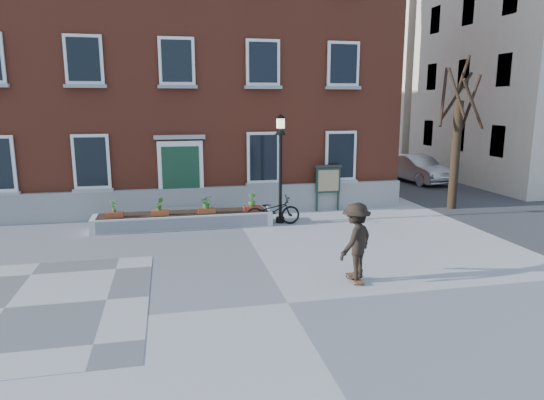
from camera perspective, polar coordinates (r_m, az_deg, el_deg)
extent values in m
plane|color=#9C9C9E|center=(10.89, 1.88, -12.02)|extent=(100.00, 100.00, 0.00)
cube|color=#58595B|center=(12.07, -28.91, -11.07)|extent=(6.00, 6.00, 0.01)
imported|color=black|center=(17.34, 0.07, -1.27)|extent=(1.98, 0.71, 1.04)
imported|color=#B0B3B5|center=(27.81, 16.67, 3.54)|extent=(2.19, 4.67, 1.48)
cube|color=brown|center=(23.75, -11.43, 15.25)|extent=(18.00, 10.00, 12.00)
cube|color=gray|center=(18.95, -10.54, -0.27)|extent=(18.00, 0.24, 1.10)
cube|color=#A6A7A1|center=(18.92, -10.48, -1.68)|extent=(2.60, 0.80, 0.20)
cube|color=gray|center=(19.03, -10.51, -0.99)|extent=(2.20, 0.50, 0.20)
cube|color=white|center=(18.81, -10.67, 3.04)|extent=(1.70, 0.12, 2.50)
cube|color=#163D25|center=(18.77, -10.65, 2.72)|extent=(1.40, 0.06, 2.30)
cube|color=#A1A19B|center=(18.62, -10.82, 7.29)|extent=(1.90, 0.25, 0.15)
cube|color=white|center=(18.91, -20.48, 4.24)|extent=(1.30, 0.10, 2.00)
cube|color=black|center=(18.86, -20.50, 4.22)|extent=(1.08, 0.04, 1.78)
cube|color=#A5A5A0|center=(19.00, -20.29, 1.05)|extent=(1.44, 0.20, 0.12)
cube|color=white|center=(18.85, -21.27, 15.15)|extent=(1.30, 0.10, 1.70)
cube|color=black|center=(18.80, -21.29, 15.16)|extent=(1.08, 0.04, 1.48)
cube|color=#979893|center=(18.74, -21.09, 12.40)|extent=(1.44, 0.20, 0.12)
cube|color=white|center=(18.65, -11.15, 15.74)|extent=(1.30, 0.10, 1.70)
cube|color=black|center=(18.60, -11.15, 15.76)|extent=(1.08, 0.04, 1.48)
cube|color=gray|center=(18.54, -11.04, 12.96)|extent=(1.44, 0.20, 0.12)
cube|color=white|center=(19.06, -1.03, 5.01)|extent=(1.30, 0.10, 2.00)
cube|color=black|center=(19.01, -1.00, 5.00)|extent=(1.08, 0.04, 1.78)
cube|color=gray|center=(19.15, -0.99, 1.84)|extent=(1.44, 0.20, 0.12)
cube|color=white|center=(19.00, -1.07, 15.87)|extent=(1.30, 0.10, 1.70)
cube|color=black|center=(18.95, -1.04, 15.88)|extent=(1.08, 0.04, 1.48)
cube|color=#A09F9A|center=(18.89, -1.03, 13.13)|extent=(1.44, 0.20, 0.12)
cube|color=white|center=(19.92, 8.07, 5.18)|extent=(1.30, 0.10, 2.00)
cube|color=black|center=(19.87, 8.12, 5.16)|extent=(1.08, 0.04, 1.78)
cube|color=#A7A7A2|center=(20.00, 8.05, 2.14)|extent=(1.44, 0.20, 0.12)
cube|color=white|center=(19.86, 8.38, 15.56)|extent=(1.30, 0.10, 1.70)
cube|color=black|center=(19.81, 8.43, 15.57)|extent=(1.08, 0.04, 1.48)
cube|color=gray|center=(19.76, 8.36, 12.94)|extent=(1.44, 0.20, 0.12)
cube|color=silver|center=(17.38, -10.33, -2.34)|extent=(6.20, 1.10, 0.50)
cube|color=#B3B3B3|center=(16.84, -10.27, -2.78)|extent=(5.80, 0.02, 0.40)
cube|color=black|center=(17.32, -10.36, -1.53)|extent=(5.80, 0.90, 0.06)
cube|color=brown|center=(17.15, -18.05, -1.70)|extent=(0.60, 0.25, 0.20)
imported|color=#3A6D20|center=(17.09, -18.11, -0.64)|extent=(0.24, 0.24, 0.45)
cube|color=brown|center=(17.06, -13.03, -1.50)|extent=(0.60, 0.25, 0.20)
imported|color=#33631D|center=(16.99, -13.08, -0.43)|extent=(0.25, 0.25, 0.45)
cube|color=brown|center=(17.10, -7.67, -1.28)|extent=(0.60, 0.25, 0.20)
imported|color=#25611D|center=(17.03, -7.70, -0.21)|extent=(0.40, 0.40, 0.45)
cube|color=maroon|center=(17.29, -2.37, -1.04)|extent=(0.60, 0.25, 0.20)
imported|color=#2B601D|center=(17.22, -2.38, 0.01)|extent=(0.25, 0.25, 0.45)
cylinder|color=black|center=(21.17, 20.75, 4.92)|extent=(0.36, 0.36, 4.40)
cylinder|color=black|center=(21.34, 22.32, 10.48)|extent=(0.12, 1.12, 2.23)
cylinder|color=black|center=(21.59, 20.83, 11.29)|extent=(1.18, 0.49, 1.97)
cylinder|color=black|center=(21.10, 19.53, 11.38)|extent=(0.88, 1.14, 2.35)
cylinder|color=black|center=(20.72, 20.87, 11.80)|extent=(0.60, 0.77, 1.90)
cylinder|color=#2F2015|center=(20.65, 22.59, 10.33)|extent=(1.39, 0.55, 1.95)
cylinder|color=black|center=(21.28, 21.54, 13.47)|extent=(0.43, 0.48, 1.58)
cube|color=#3D3D3F|center=(31.52, 15.31, 3.14)|extent=(8.00, 36.00, 0.01)
cube|color=beige|center=(41.18, 18.22, 13.90)|extent=(10.00, 11.00, 13.00)
cube|color=black|center=(25.74, 25.06, 6.29)|extent=(0.08, 1.00, 1.50)
cube|color=black|center=(28.35, 21.17, 6.97)|extent=(0.08, 1.00, 1.50)
cube|color=black|center=(31.08, 17.95, 7.51)|extent=(0.08, 1.00, 1.50)
cube|color=black|center=(25.72, 25.69, 13.62)|extent=(0.08, 1.00, 1.50)
cube|color=black|center=(28.33, 21.67, 13.63)|extent=(0.08, 1.00, 1.50)
cube|color=black|center=(31.06, 18.33, 13.59)|extent=(0.08, 1.00, 1.50)
cube|color=black|center=(28.68, 22.16, 20.01)|extent=(0.08, 1.00, 1.50)
cube|color=black|center=(31.37, 18.72, 19.42)|extent=(0.08, 1.00, 1.50)
cylinder|color=black|center=(17.76, 0.97, -2.35)|extent=(0.32, 0.32, 0.20)
cylinder|color=black|center=(17.47, 0.99, 2.44)|extent=(0.12, 0.12, 3.20)
cone|color=black|center=(17.28, 1.01, 8.18)|extent=(0.40, 0.40, 0.30)
cube|color=#FAF2B8|center=(17.27, 1.01, 9.01)|extent=(0.24, 0.24, 0.34)
cone|color=black|center=(17.26, 1.02, 9.83)|extent=(0.40, 0.40, 0.16)
cylinder|color=#172F22|center=(19.52, 5.33, 1.26)|extent=(0.08, 0.08, 1.80)
cylinder|color=#193321|center=(19.80, 7.82, 1.35)|extent=(0.08, 0.08, 1.80)
cube|color=#1B3725|center=(19.60, 6.61, 2.31)|extent=(1.00, 0.10, 1.00)
cube|color=#CABE83|center=(19.54, 6.66, 2.28)|extent=(0.85, 0.02, 0.85)
cube|color=#342F2C|center=(19.52, 6.65, 3.96)|extent=(1.10, 0.16, 0.10)
cube|color=brown|center=(12.28, 9.67, -9.09)|extent=(0.22, 0.78, 0.03)
cylinder|color=black|center=(12.02, 9.75, -9.73)|extent=(0.03, 0.05, 0.05)
cylinder|color=black|center=(12.09, 10.56, -9.64)|extent=(0.03, 0.05, 0.05)
cylinder|color=black|center=(12.51, 8.80, -8.85)|extent=(0.03, 0.05, 0.05)
cylinder|color=black|center=(12.57, 9.57, -8.77)|extent=(0.03, 0.05, 0.05)
imported|color=black|center=(11.98, 9.82, -4.78)|extent=(1.39, 1.32, 1.89)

